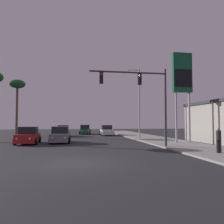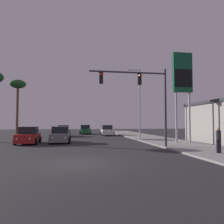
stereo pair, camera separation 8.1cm
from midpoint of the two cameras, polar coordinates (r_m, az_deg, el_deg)
ground_plane at (r=11.57m, az=-9.15°, el=-13.13°), size 120.00×120.00×0.00m
sidewalk_right at (r=23.50m, az=14.86°, el=-7.63°), size 5.00×60.00×0.12m
car_green at (r=40.17m, az=-6.99°, el=-4.65°), size 2.04×4.33×1.68m
car_black at (r=34.20m, az=-12.46°, el=-4.94°), size 2.04×4.33×1.68m
car_white at (r=35.64m, az=-1.24°, el=-4.91°), size 2.04×4.34×1.68m
car_red at (r=23.29m, az=-20.89°, el=-5.86°), size 2.04×4.33×1.68m
car_grey at (r=23.41m, az=-13.20°, el=-5.95°), size 2.04×4.33×1.68m
traffic_light_mast at (r=18.38m, az=8.64°, el=5.37°), size 6.50×0.36×6.50m
street_lamp at (r=28.71m, az=7.07°, el=3.30°), size 1.74×0.24×9.00m
gas_station_sign at (r=23.29m, az=18.01°, el=8.58°), size 2.00×0.42×9.00m
pedestrian_on_sidewalk at (r=15.91m, az=26.18°, el=-6.28°), size 0.34×0.32×1.67m
palm_tree_mid at (r=36.91m, az=-23.33°, el=5.99°), size 2.40×2.40×8.72m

